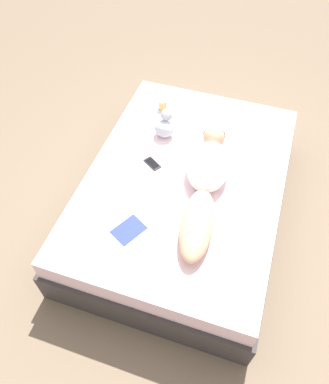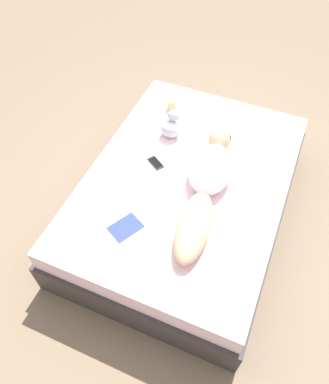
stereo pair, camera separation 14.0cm
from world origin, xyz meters
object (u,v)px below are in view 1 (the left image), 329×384
object	(u,v)px
open_magazine	(118,220)
coffee_mug	(163,105)
cell_phone	(152,164)
person	(206,179)

from	to	relation	value
open_magazine	coffee_mug	size ratio (longest dim) A/B	5.48
cell_phone	person	bearing A→B (deg)	-68.58
coffee_mug	person	bearing A→B (deg)	-52.15
cell_phone	open_magazine	bearing A→B (deg)	-152.06
person	open_magazine	bearing A→B (deg)	-142.11
coffee_mug	cell_phone	world-z (taller)	coffee_mug
person	cell_phone	bearing A→B (deg)	162.28
person	coffee_mug	size ratio (longest dim) A/B	11.90
person	coffee_mug	bearing A→B (deg)	121.60
cell_phone	coffee_mug	bearing A→B (deg)	44.42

